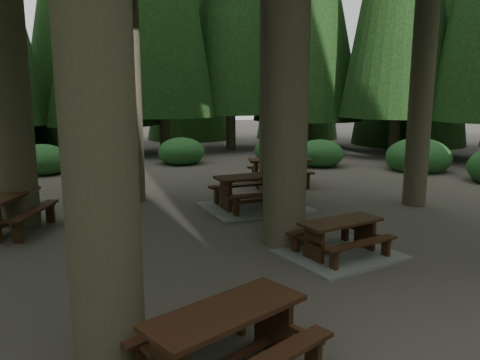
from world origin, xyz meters
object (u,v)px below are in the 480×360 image
object	(u,v)px
picnic_table_a	(340,245)
picnic_table_e	(226,332)
picnic_table_b	(5,207)
picnic_table_c	(255,197)
picnic_table_d	(280,168)

from	to	relation	value
picnic_table_a	picnic_table_e	world-z (taller)	picnic_table_e
picnic_table_a	picnic_table_e	size ratio (longest dim) A/B	1.05
picnic_table_b	picnic_table_a	bearing A→B (deg)	-100.70
picnic_table_c	picnic_table_e	distance (m)	7.32
picnic_table_a	picnic_table_b	xyz separation A→B (m)	(-5.91, 3.78, 0.32)
picnic_table_a	picnic_table_b	distance (m)	7.03
picnic_table_b	picnic_table_c	bearing A→B (deg)	-67.19
picnic_table_a	picnic_table_d	size ratio (longest dim) A/B	1.00
picnic_table_e	picnic_table_d	bearing A→B (deg)	39.81
picnic_table_b	picnic_table_e	xyz separation A→B (m)	(2.79, -6.58, -0.03)
picnic_table_d	picnic_table_e	world-z (taller)	picnic_table_d
picnic_table_a	picnic_table_e	xyz separation A→B (m)	(-3.13, -2.80, 0.29)
picnic_table_b	picnic_table_d	size ratio (longest dim) A/B	1.01
picnic_table_a	picnic_table_b	size ratio (longest dim) A/B	0.99
picnic_table_b	picnic_table_d	distance (m)	8.16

